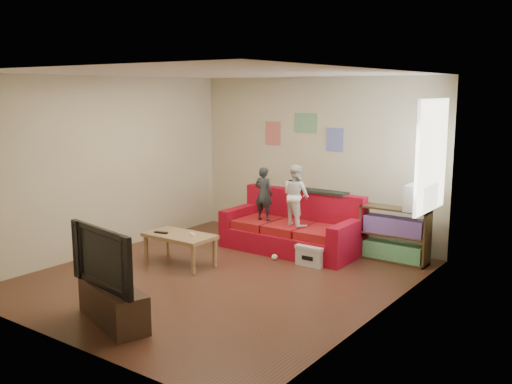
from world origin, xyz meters
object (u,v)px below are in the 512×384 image
Objects in this scene: tv_stand at (113,304)px; television at (111,256)px; file_box at (313,254)px; child_b at (296,195)px; child_a at (264,194)px; sofa at (293,230)px; coffee_table at (180,238)px; bookshelf at (394,237)px.

television reaches higher than tv_stand.
child_b is at bearing 146.88° from file_box.
child_a is 0.91× the size of child_b.
sofa is 0.64m from child_b.
child_b is 0.82× the size of television.
child_a is 1.35m from file_box.
bookshelf reaches higher than coffee_table.
coffee_table is at bearing 73.33° from child_b.
coffee_table is 2.39× the size of file_box.
child_a is 3.42m from television.
bookshelf is at bearing 43.64° from file_box.
sofa is at bearing 107.58° from tv_stand.
television is (-0.06, -3.57, 0.43)m from sofa.
child_b is at bearing 54.18° from coffee_table.
child_b is 1.57m from bookshelf.
coffee_table is 2.15m from television.
child_b is 0.92× the size of coffee_table.
child_a is at bearing 19.15° from child_b.
television is at bearing 89.80° from child_a.
child_b is 3.48m from tv_stand.
sofa is 2.27× the size of child_b.
television is (-1.58, -3.92, 0.39)m from bookshelf.
bookshelf is 1.24m from file_box.
child_b is 3.41m from television.
bookshelf is at bearing -172.05° from child_a.
child_a is 3.49m from tv_stand.
sofa is at bearing -30.35° from child_b.
bookshelf is at bearing 77.93° from television.
tv_stand is (-1.58, -3.92, -0.15)m from bookshelf.
child_b reaches higher than file_box.
child_a is at bearing 106.52° from television.
tv_stand is 0.54m from television.
child_a is 2.11m from bookshelf.
bookshelf is (1.52, 0.35, 0.04)m from sofa.
tv_stand is (-0.06, -3.57, -0.11)m from sofa.
file_box is (-0.88, -0.84, -0.21)m from bookshelf.
coffee_table reaches higher than file_box.
child_a is at bearing 72.81° from coffee_table.
television is at bearing 105.65° from child_b.
file_box is at bearing 87.10° from television.
sofa is 2.10× the size of coffee_table.
tv_stand is at bearing 0.00° from television.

